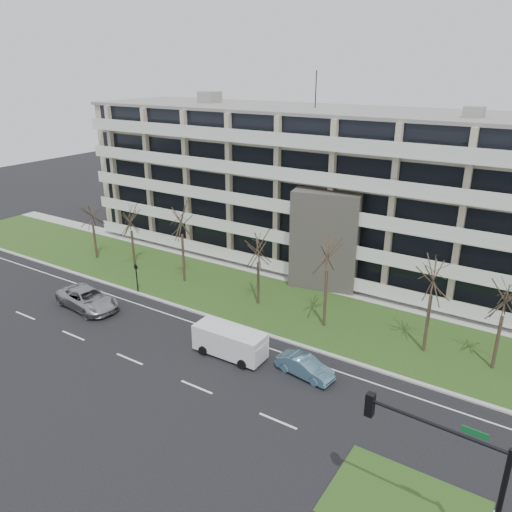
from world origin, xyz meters
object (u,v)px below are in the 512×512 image
Objects in this scene: blue_sedan at (305,367)px; traffic_signal at (450,473)px; pedestrian_signal at (136,275)px; white_van at (231,340)px; silver_pickup at (88,299)px.

traffic_signal is at bearing -120.59° from blue_sedan.
blue_sedan is at bearing 0.88° from pedestrian_signal.
traffic_signal is 31.54m from pedestrian_signal.
pedestrian_signal reaches higher than white_van.
pedestrian_signal reaches higher than blue_sedan.
blue_sedan is 18.89m from pedestrian_signal.
traffic_signal is at bearing -11.03° from pedestrian_signal.
white_van is 13.64m from pedestrian_signal.
white_van is at bearing 104.70° from blue_sedan.
pedestrian_signal is (-18.58, 3.26, 1.12)m from blue_sedan.
silver_pickup is at bearing -179.00° from white_van.
silver_pickup is at bearing 168.97° from traffic_signal.
white_van is at bearing 156.61° from traffic_signal.
traffic_signal reaches higher than blue_sedan.
pedestrian_signal is at bearing 88.00° from blue_sedan.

